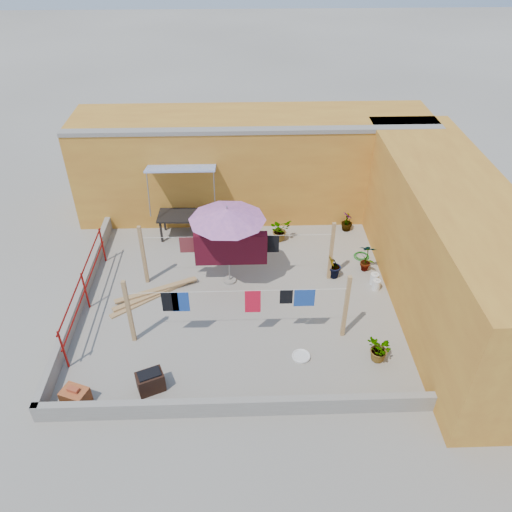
% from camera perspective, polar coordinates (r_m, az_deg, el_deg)
% --- Properties ---
extents(ground, '(80.00, 80.00, 0.00)m').
position_cam_1_polar(ground, '(13.20, -2.00, -4.90)').
color(ground, '#9E998E').
rests_on(ground, ground).
extents(wall_back, '(11.00, 3.27, 3.21)m').
position_cam_1_polar(wall_back, '(16.25, -0.41, 10.48)').
color(wall_back, gold).
rests_on(wall_back, ground).
extents(wall_right, '(2.40, 9.00, 3.20)m').
position_cam_1_polar(wall_right, '(13.21, 21.02, 1.15)').
color(wall_right, gold).
rests_on(wall_right, ground).
extents(parapet_front, '(8.30, 0.16, 0.44)m').
position_cam_1_polar(parapet_front, '(10.59, -1.93, -16.84)').
color(parapet_front, gray).
rests_on(parapet_front, ground).
extents(parapet_left, '(0.16, 7.30, 0.44)m').
position_cam_1_polar(parapet_left, '(13.72, -19.37, -4.30)').
color(parapet_left, gray).
rests_on(parapet_left, ground).
extents(red_railing, '(0.05, 4.20, 1.10)m').
position_cam_1_polar(red_railing, '(13.19, -19.05, -3.21)').
color(red_railing, maroon).
rests_on(red_railing, ground).
extents(clothesline_rig, '(5.09, 2.35, 1.80)m').
position_cam_1_polar(clothesline_rig, '(12.99, -2.77, 0.19)').
color(clothesline_rig, tan).
rests_on(clothesline_rig, ground).
extents(patio_umbrella, '(2.56, 2.56, 2.38)m').
position_cam_1_polar(patio_umbrella, '(12.53, -3.32, 4.72)').
color(patio_umbrella, gray).
rests_on(patio_umbrella, ground).
extents(outdoor_table, '(1.65, 0.86, 0.76)m').
position_cam_1_polar(outdoor_table, '(15.34, -8.11, 4.46)').
color(outdoor_table, black).
rests_on(outdoor_table, ground).
extents(brick_stack, '(0.63, 0.55, 0.46)m').
position_cam_1_polar(brick_stack, '(11.40, -19.93, -14.87)').
color(brick_stack, '#AE5628').
rests_on(brick_stack, ground).
extents(lumber_pile, '(2.16, 1.51, 0.15)m').
position_cam_1_polar(lumber_pile, '(13.49, -11.67, -4.30)').
color(lumber_pile, tan).
rests_on(lumber_pile, ground).
extents(brazier, '(0.66, 0.56, 0.51)m').
position_cam_1_polar(brazier, '(11.18, -11.97, -13.84)').
color(brazier, black).
rests_on(brazier, ground).
extents(white_basin, '(0.43, 0.43, 0.07)m').
position_cam_1_polar(white_basin, '(11.74, 5.18, -11.34)').
color(white_basin, silver).
rests_on(white_basin, ground).
extents(water_jug_a, '(0.22, 0.22, 0.34)m').
position_cam_1_polar(water_jug_a, '(13.78, 13.58, -3.21)').
color(water_jug_a, silver).
rests_on(water_jug_a, ground).
extents(water_jug_b, '(0.23, 0.23, 0.37)m').
position_cam_1_polar(water_jug_b, '(13.95, 13.37, -2.54)').
color(water_jug_b, silver).
rests_on(water_jug_b, ground).
extents(green_hose, '(0.46, 0.46, 0.07)m').
position_cam_1_polar(green_hose, '(14.95, 11.96, -0.00)').
color(green_hose, '#17691B').
rests_on(green_hose, ground).
extents(plant_back_a, '(0.83, 0.81, 0.70)m').
position_cam_1_polar(plant_back_a, '(15.21, 2.74, 3.02)').
color(plant_back_a, '#185518').
rests_on(plant_back_a, ground).
extents(plant_back_b, '(0.44, 0.44, 0.63)m').
position_cam_1_polar(plant_back_b, '(15.92, 10.35, 3.91)').
color(plant_back_b, '#185518').
rests_on(plant_back_b, ground).
extents(plant_right_a, '(0.56, 0.46, 0.92)m').
position_cam_1_polar(plant_right_a, '(14.20, 12.55, -0.10)').
color(plant_right_a, '#185518').
rests_on(plant_right_a, ground).
extents(plant_right_b, '(0.56, 0.56, 0.80)m').
position_cam_1_polar(plant_right_b, '(13.80, 8.87, -1.12)').
color(plant_right_b, '#185518').
rests_on(plant_right_b, ground).
extents(plant_right_c, '(0.64, 0.70, 0.66)m').
position_cam_1_polar(plant_right_c, '(11.77, 14.00, -10.38)').
color(plant_right_c, '#185518').
rests_on(plant_right_c, ground).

